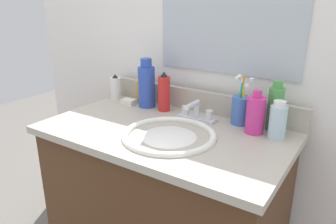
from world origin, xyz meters
TOP-DOWN VIEW (x-y plane):
  - vanity_cabinet at (0.00, 0.00)m, footprint 0.87×0.49m
  - countertop at (0.00, 0.00)m, footprint 0.91×0.53m
  - backsplash at (0.00, 0.25)m, footprint 0.91×0.02m
  - back_wall at (0.00, 0.31)m, footprint 2.01×0.04m
  - mirror_panel at (0.10, 0.29)m, footprint 0.60×0.01m
  - sink_basin at (0.05, -0.05)m, footprint 0.33×0.33m
  - faucet at (0.05, 0.15)m, footprint 0.16×0.10m
  - bottle_oil_amber at (-0.28, 0.22)m, footprint 0.05×0.05m
  - bottle_spray_red at (-0.12, 0.17)m, footprint 0.05×0.05m
  - bottle_soap_pink at (0.29, 0.15)m, footprint 0.07×0.07m
  - bottle_lotion_white at (-0.40, 0.18)m, footprint 0.05×0.05m
  - bottle_shampoo_blue at (-0.21, 0.18)m, footprint 0.07×0.07m
  - bottle_toner_green at (0.34, 0.21)m, footprint 0.05×0.05m
  - bottle_gel_clear at (0.37, 0.15)m, footprint 0.06×0.06m
  - cup_blue_plastic at (0.21, 0.20)m, footprint 0.07×0.07m
  - soap_bar at (-0.30, 0.16)m, footprint 0.06×0.04m

SIDE VIEW (x-z plane):
  - vanity_cabinet at x=0.00m, z-range 0.00..0.70m
  - back_wall at x=0.00m, z-range 0.00..1.30m
  - sink_basin at x=0.05m, z-range 0.64..0.75m
  - countertop at x=0.00m, z-range 0.70..0.73m
  - soap_bar at x=-0.30m, z-range 0.73..0.75m
  - faucet at x=0.05m, z-range 0.72..0.80m
  - backsplash at x=0.00m, z-range 0.73..0.82m
  - bottle_oil_amber at x=-0.28m, z-range 0.72..0.84m
  - bottle_lotion_white at x=-0.40m, z-range 0.72..0.84m
  - cup_blue_plastic at x=0.21m, z-range 0.69..0.89m
  - bottle_gel_clear at x=0.37m, z-range 0.72..0.86m
  - bottle_soap_pink at x=0.29m, z-range 0.72..0.88m
  - bottle_spray_red at x=-0.12m, z-range 0.72..0.89m
  - bottle_toner_green at x=0.34m, z-range 0.72..0.91m
  - bottle_shampoo_blue at x=-0.21m, z-range 0.72..0.93m
  - mirror_panel at x=0.10m, z-range 0.90..1.46m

